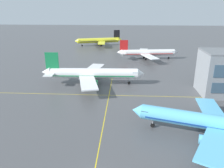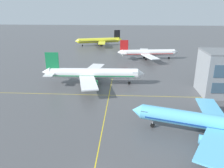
{
  "view_description": "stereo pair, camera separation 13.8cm",
  "coord_description": "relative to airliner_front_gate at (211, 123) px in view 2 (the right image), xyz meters",
  "views": [
    {
      "loc": [
        4.83,
        -28.88,
        26.84
      ],
      "look_at": [
        1.2,
        31.91,
        5.31
      ],
      "focal_mm": 35.76,
      "sensor_mm": 36.0,
      "label": 1
    },
    {
      "loc": [
        4.97,
        -28.88,
        26.84
      ],
      "look_at": [
        1.2,
        31.91,
        5.31
      ],
      "focal_mm": 35.76,
      "sensor_mm": 36.0,
      "label": 2
    }
  ],
  "objects": [
    {
      "name": "airliner_second_row",
      "position": [
        -29.82,
        32.82,
        0.32
      ],
      "size": [
        36.84,
        31.82,
        11.47
      ],
      "color": "white",
      "rests_on": "ground"
    },
    {
      "name": "airliner_front_gate",
      "position": [
        0.0,
        0.0,
        0.0
      ],
      "size": [
        33.23,
        28.37,
        10.54
      ],
      "color": "#5BB7E5",
      "rests_on": "ground"
    },
    {
      "name": "taxiway_markings",
      "position": [
        -23.12,
        3.41,
        -3.59
      ],
      "size": [
        110.21,
        84.08,
        0.01
      ],
      "color": "yellow",
      "rests_on": "ground"
    },
    {
      "name": "airliner_far_left_stand",
      "position": [
        -36.77,
        114.23,
        -0.03
      ],
      "size": [
        33.06,
        28.2,
        10.45
      ],
      "color": "yellow",
      "rests_on": "ground"
    },
    {
      "name": "airliner_third_row",
      "position": [
        -6.66,
        73.61,
        -0.14
      ],
      "size": [
        32.62,
        27.91,
        10.14
      ],
      "color": "white",
      "rests_on": "ground"
    }
  ]
}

